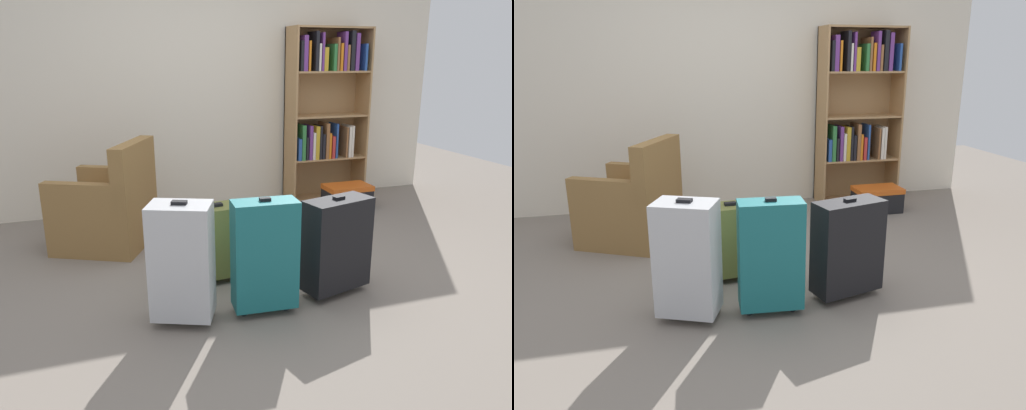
% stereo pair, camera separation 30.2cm
% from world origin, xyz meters
% --- Properties ---
extents(ground_plane, '(9.41, 9.41, 0.00)m').
position_xyz_m(ground_plane, '(0.00, 0.00, 0.00)').
color(ground_plane, slate).
extents(back_wall, '(5.38, 0.10, 2.60)m').
position_xyz_m(back_wall, '(0.00, 2.07, 1.30)').
color(back_wall, beige).
rests_on(back_wall, ground).
extents(bookshelf, '(0.88, 0.33, 1.86)m').
position_xyz_m(bookshelf, '(1.31, 1.85, 1.03)').
color(bookshelf, '#A87F51').
rests_on(bookshelf, ground).
extents(armchair, '(0.94, 0.94, 0.90)m').
position_xyz_m(armchair, '(-1.06, 1.09, 0.32)').
color(armchair, olive).
rests_on(armchair, ground).
extents(mug, '(0.12, 0.08, 0.10)m').
position_xyz_m(mug, '(-0.58, 0.87, 0.05)').
color(mug, red).
rests_on(mug, ground).
extents(storage_box, '(0.48, 0.30, 0.26)m').
position_xyz_m(storage_box, '(1.38, 1.38, 0.14)').
color(storage_box, black).
rests_on(storage_box, ground).
extents(suitcase_teal, '(0.41, 0.22, 0.76)m').
position_xyz_m(suitcase_teal, '(-0.20, -0.43, 0.39)').
color(suitcase_teal, '#19666B').
rests_on(suitcase_teal, ground).
extents(suitcase_silver, '(0.43, 0.37, 0.77)m').
position_xyz_m(suitcase_silver, '(-0.71, -0.38, 0.40)').
color(suitcase_silver, '#B7BABF').
rests_on(suitcase_silver, ground).
extents(suitcase_olive, '(0.48, 0.27, 0.58)m').
position_xyz_m(suitcase_olive, '(-0.36, 0.13, 0.30)').
color(suitcase_olive, brown).
rests_on(suitcase_olive, ground).
extents(suitcase_black, '(0.50, 0.32, 0.69)m').
position_xyz_m(suitcase_black, '(0.34, -0.33, 0.36)').
color(suitcase_black, black).
rests_on(suitcase_black, ground).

